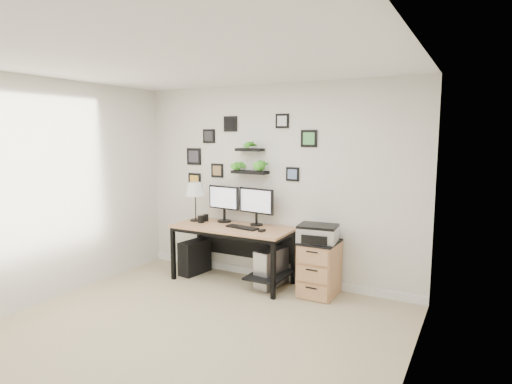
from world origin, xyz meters
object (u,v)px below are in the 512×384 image
Objects in this scene: monitor_left at (224,201)px; pc_tower_grey at (271,268)px; desk at (236,235)px; monitor_right at (256,203)px; file_cabinet at (319,268)px; mug at (201,219)px; pc_tower_black at (195,257)px; table_lamp at (195,190)px; printer at (318,233)px.

monitor_left reaches higher than pc_tower_grey.
monitor_right is (0.21, 0.17, 0.42)m from desk.
monitor_right is at bearing 173.05° from file_cabinet.
pc_tower_black is (-0.15, 0.04, -0.57)m from mug.
pc_tower_black is at bearing -158.28° from monitor_left.
monitor_left is (-0.29, 0.17, 0.42)m from desk.
monitor_left is at bearing 175.70° from file_cabinet.
monitor_left reaches higher than mug.
pc_tower_grey is at bearing 5.47° from desk.
table_lamp is 1.51m from pc_tower_grey.
monitor_left is 1.60m from file_cabinet.
pc_tower_grey is 1.07× the size of printer.
monitor_right reaches higher than pc_tower_black.
desk is 1.14m from printer.
table_lamp reaches higher than file_cabinet.
monitor_left is 1.13m from pc_tower_grey.
pc_tower_black is at bearing 179.32° from desk.
monitor_right is 0.97m from printer.
table_lamp is 1.86m from printer.
pc_tower_grey is (0.79, -0.12, -0.80)m from monitor_left.
monitor_right is 1.10× the size of printer.
printer is at bearing 1.93° from mug.
monitor_right reaches higher than printer.
monitor_right is 0.86m from pc_tower_grey.
mug is 0.15× the size of file_cabinet.
monitor_left is at bearing 174.39° from printer.
pc_tower_black is 1.89m from printer.
printer reaches higher than file_cabinet.
file_cabinet is (1.15, 0.06, -0.29)m from desk.
monitor_left reaches higher than monitor_right.
pc_tower_black is 1.83m from file_cabinet.
mug is (-0.75, -0.20, -0.25)m from monitor_right.
monitor_left is 1.45m from printer.
pc_tower_grey is 0.82m from printer.
monitor_right is 1.02× the size of pc_tower_grey.
mug is 0.21× the size of pc_tower_black.
mug is at bearing -142.00° from monitor_left.
printer is (0.92, -0.15, -0.27)m from monitor_right.
monitor_right is at bearing 7.85° from table_lamp.
pc_tower_black is 0.90× the size of pc_tower_grey.
mug reaches higher than desk.
pc_tower_grey is at bearing 4.25° from mug.
table_lamp is at bearing -172.15° from monitor_right.
pc_tower_black is (-0.40, -0.16, -0.81)m from monitor_left.
desk is 3.28× the size of printer.
desk is 1.19m from file_cabinet.
mug is (-0.54, -0.03, 0.17)m from desk.
desk is 3.20× the size of monitor_left.
printer is at bearing -8.99° from monitor_right.
file_cabinet is (1.69, 0.09, -0.46)m from mug.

